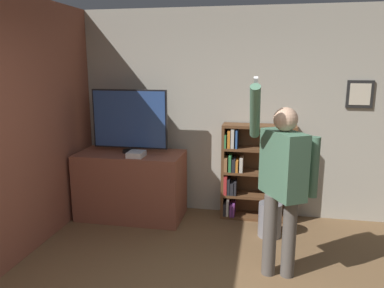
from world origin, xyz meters
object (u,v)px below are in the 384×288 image
at_px(bookshelf, 251,172).
at_px(person, 283,176).
at_px(waste_bin, 270,220).
at_px(television, 130,121).
at_px(game_console, 136,154).

xyz_separation_m(bookshelf, person, (0.32, -1.35, 0.38)).
height_order(bookshelf, person, person).
distance_m(bookshelf, person, 1.44).
bearing_deg(bookshelf, person, -76.71).
bearing_deg(waste_bin, bookshelf, 115.40).
relative_size(television, game_console, 4.30).
relative_size(bookshelf, waste_bin, 3.04).
height_order(game_console, person, person).
xyz_separation_m(bookshelf, waste_bin, (0.25, -0.52, -0.41)).
height_order(game_console, bookshelf, bookshelf).
bearing_deg(bookshelf, television, -171.33).
distance_m(television, game_console, 0.46).
xyz_separation_m(television, bookshelf, (1.55, 0.24, -0.67)).
distance_m(television, person, 2.20).
bearing_deg(game_console, bookshelf, 17.75).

